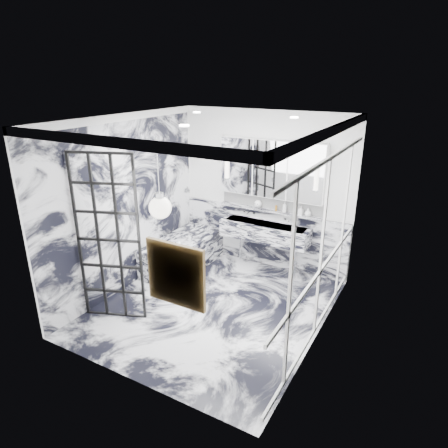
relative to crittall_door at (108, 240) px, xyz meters
The scene contains 25 objects.
floor 1.88m from the crittall_door, 38.23° to the left, with size 3.60×3.60×0.00m, color silver.
ceiling 2.15m from the crittall_door, 38.23° to the left, with size 3.60×3.60×0.00m, color white.
wall_back 2.92m from the crittall_door, 67.22° to the left, with size 3.60×3.60×0.00m, color white.
wall_front 1.46m from the crittall_door, 38.83° to the right, with size 3.60×3.60×0.00m, color white.
wall_left 1.03m from the crittall_door, 117.83° to the left, with size 3.60×3.60×0.00m, color white.
wall_right 2.88m from the crittall_door, 18.06° to the left, with size 3.60×3.60×0.00m, color white.
marble_clad_back 2.97m from the crittall_door, 67.03° to the left, with size 3.18×0.05×1.05m, color silver.
marble_clad_left 1.01m from the crittall_door, 117.07° to the left, with size 0.02×3.56×2.68m, color silver.
panel_molding 2.85m from the crittall_door, 18.19° to the left, with size 0.03×3.40×2.30m, color white.
soap_bottle_a 3.03m from the crittall_door, 58.97° to the left, with size 0.07×0.07×0.19m, color #8C5919.
soap_bottle_b 3.20m from the crittall_door, 54.41° to the left, with size 0.07×0.07×0.16m, color #4C4C51.
soap_bottle_c 3.27m from the crittall_door, 52.65° to the left, with size 0.11×0.11×0.14m, color silver.
face_pot 2.81m from the crittall_door, 67.83° to the left, with size 0.14×0.14×0.14m, color white.
amber_bottle 2.96m from the crittall_door, 61.55° to the left, with size 0.04×0.04×0.10m, color #8C5919.
flower_vase 1.34m from the crittall_door, 76.31° to the left, with size 0.08×0.08×0.12m, color silver.
crittall_door is the anchor object (origin of this frame).
artwork 2.01m from the crittall_door, 26.02° to the right, with size 0.55×0.05×0.55m, color #C25813.
pendant_light 1.44m from the crittall_door, 14.71° to the right, with size 0.25×0.25×0.25m, color white.
trough_sink 2.80m from the crittall_door, 62.37° to the left, with size 1.60×0.45×0.30m, color silver.
ledge 2.91m from the crittall_door, 63.88° to the left, with size 1.90×0.14×0.04m, color silver.
subway_tile 2.96m from the crittall_door, 64.41° to the left, with size 1.90×0.03×0.23m, color white.
mirror_cabinet 2.98m from the crittall_door, 63.92° to the left, with size 1.90×0.16×1.00m, color white.
sconce_left 2.63m from the crittall_door, 79.66° to the left, with size 0.07×0.07×0.40m, color white.
sconce_right 3.33m from the crittall_door, 50.20° to the left, with size 0.07×0.07×0.40m, color white.
bathtub 2.01m from the crittall_door, 91.44° to the left, with size 0.75×1.65×0.55m, color silver.
Camera 1 is at (2.73, -4.51, 3.35)m, focal length 32.00 mm.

